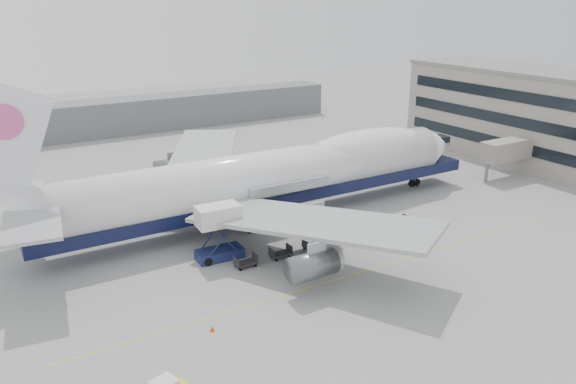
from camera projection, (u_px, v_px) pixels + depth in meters
ground at (322, 252)px, 62.27m from camera, size 260.00×260.00×0.00m
apron_line at (355, 274)px, 57.42m from camera, size 60.00×0.15×0.01m
hangar at (84, 120)px, 112.82m from camera, size 110.00×8.00×7.00m
airliner at (273, 175)px, 70.45m from camera, size 67.00×55.30×19.98m
catering_truck at (219, 229)px, 59.73m from camera, size 5.10×3.68×6.09m
traffic_cone at (212, 328)px, 47.45m from camera, size 0.39×0.39×0.58m
dolly_0 at (246, 262)px, 58.73m from camera, size 2.30×1.35×1.30m
dolly_1 at (281, 253)px, 60.81m from camera, size 2.30×1.35×1.30m
dolly_2 at (313, 245)px, 62.89m from camera, size 2.30×1.35×1.30m
dolly_3 at (344, 237)px, 64.97m from camera, size 2.30×1.35×1.30m
dolly_4 at (372, 229)px, 67.05m from camera, size 2.30×1.35×1.30m
dolly_5 at (399, 223)px, 69.14m from camera, size 2.30×1.35×1.30m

